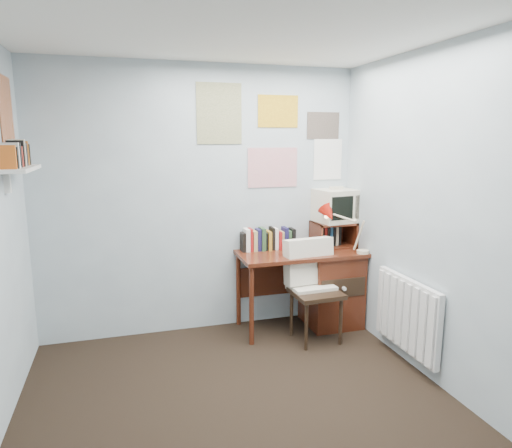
{
  "coord_description": "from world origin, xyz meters",
  "views": [
    {
      "loc": [
        -0.71,
        -2.46,
        1.84
      ],
      "look_at": [
        0.32,
        1.04,
        1.14
      ],
      "focal_mm": 32.0,
      "sensor_mm": 36.0,
      "label": 1
    }
  ],
  "objects": [
    {
      "name": "desk_lamp",
      "position": [
        1.44,
        1.26,
        0.96
      ],
      "size": [
        0.33,
        0.3,
        0.41
      ],
      "primitive_type": "cube",
      "rotation": [
        0.0,
        0.0,
        -0.2
      ],
      "color": "red",
      "rests_on": "desk"
    },
    {
      "name": "radiator",
      "position": [
        1.46,
        0.55,
        0.42
      ],
      "size": [
        0.09,
        0.8,
        0.6
      ],
      "primitive_type": "cube",
      "color": "white",
      "rests_on": "right_wall"
    },
    {
      "name": "desk",
      "position": [
        1.17,
        1.48,
        0.41
      ],
      "size": [
        1.2,
        0.55,
        0.76
      ],
      "color": "#572313",
      "rests_on": "ground"
    },
    {
      "name": "right_wall",
      "position": [
        1.5,
        0.0,
        1.25
      ],
      "size": [
        0.02,
        3.5,
        2.5
      ],
      "primitive_type": "cube",
      "color": "#B2C3CB",
      "rests_on": "ground"
    },
    {
      "name": "desk_chair",
      "position": [
        0.93,
        1.16,
        0.45
      ],
      "size": [
        0.48,
        0.46,
        0.9
      ],
      "primitive_type": "cube",
      "rotation": [
        0.0,
        0.0,
        0.05
      ],
      "color": "black",
      "rests_on": "ground"
    },
    {
      "name": "tv_riser",
      "position": [
        1.29,
        1.59,
        0.89
      ],
      "size": [
        0.4,
        0.3,
        0.25
      ],
      "primitive_type": "cube",
      "color": "#572313",
      "rests_on": "desk"
    },
    {
      "name": "ground",
      "position": [
        0.0,
        0.0,
        0.0
      ],
      "size": [
        3.5,
        3.5,
        0.0
      ],
      "primitive_type": "plane",
      "color": "black",
      "rests_on": "ground"
    },
    {
      "name": "back_wall",
      "position": [
        0.0,
        1.75,
        1.25
      ],
      "size": [
        3.0,
        0.02,
        2.5
      ],
      "primitive_type": "cube",
      "color": "#B2C3CB",
      "rests_on": "ground"
    },
    {
      "name": "book_row",
      "position": [
        0.66,
        1.66,
        0.87
      ],
      "size": [
        0.6,
        0.14,
        0.22
      ],
      "primitive_type": "cube",
      "color": "#572313",
      "rests_on": "desk"
    },
    {
      "name": "wall_shelf",
      "position": [
        -1.4,
        1.1,
        1.62
      ],
      "size": [
        0.2,
        0.62,
        0.24
      ],
      "primitive_type": "cube",
      "color": "white",
      "rests_on": "left_wall"
    },
    {
      "name": "posters_back",
      "position": [
        0.7,
        1.74,
        1.85
      ],
      "size": [
        1.2,
        0.01,
        0.9
      ],
      "primitive_type": "cube",
      "color": "white",
      "rests_on": "back_wall"
    },
    {
      "name": "crt_tv",
      "position": [
        1.32,
        1.61,
        1.19
      ],
      "size": [
        0.42,
        0.4,
        0.35
      ],
      "primitive_type": "cube",
      "rotation": [
        0.0,
        0.0,
        0.16
      ],
      "color": "beige",
      "rests_on": "tv_riser"
    },
    {
      "name": "ceiling",
      "position": [
        0.0,
        0.0,
        2.5
      ],
      "size": [
        3.0,
        3.5,
        0.02
      ],
      "primitive_type": "cube",
      "color": "white",
      "rests_on": "back_wall"
    }
  ]
}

